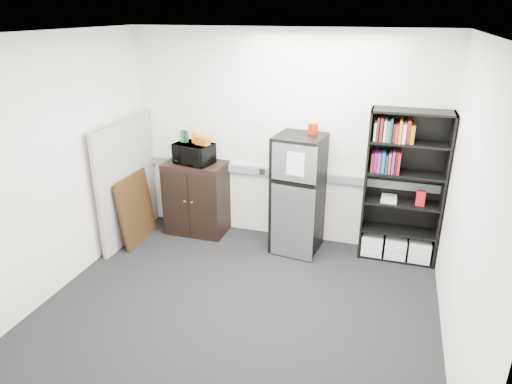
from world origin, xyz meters
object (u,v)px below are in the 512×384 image
microwave (194,153)px  cubicle_partition (127,181)px  bookshelf (403,189)px  refrigerator (298,194)px  cabinet (197,198)px

microwave → cubicle_partition: bearing=-140.7°
bookshelf → cubicle_partition: bearing=-171.9°
cubicle_partition → refrigerator: size_ratio=1.08×
cabinet → microwave: (0.00, -0.02, 0.63)m
cubicle_partition → microwave: cubicle_partition is taller
cabinet → microwave: bearing=-90.0°
microwave → cabinet: bearing=101.8°
bookshelf → cabinet: (-2.65, -0.06, -0.41)m
microwave → refrigerator: bearing=9.2°
bookshelf → microwave: size_ratio=3.78×
bookshelf → cabinet: bearing=-178.6°
cubicle_partition → microwave: 0.93m
bookshelf → microwave: 2.66m
cubicle_partition → microwave: size_ratio=3.31×
cabinet → refrigerator: size_ratio=0.66×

